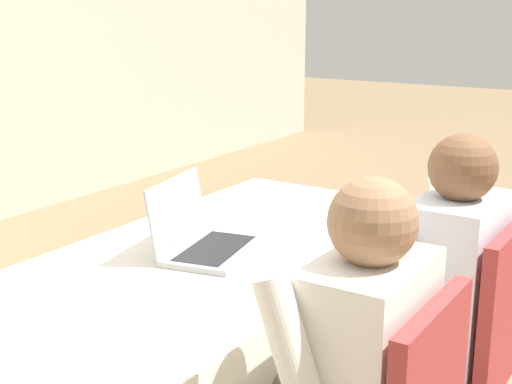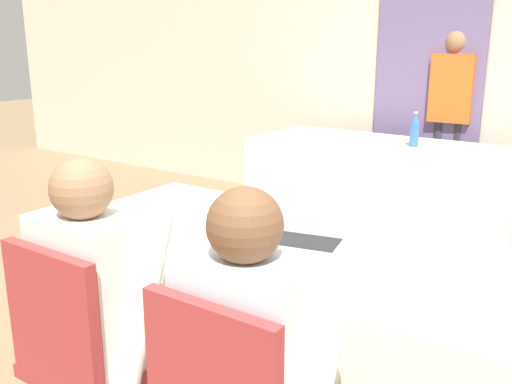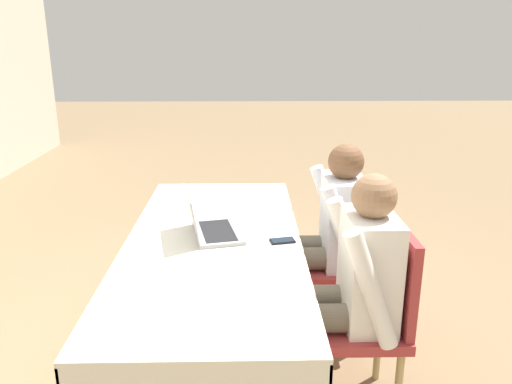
% 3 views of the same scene
% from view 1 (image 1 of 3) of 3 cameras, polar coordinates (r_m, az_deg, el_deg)
% --- Properties ---
extents(conference_table_near, '(2.02, 0.89, 0.75)m').
position_cam_1_polar(conference_table_near, '(2.34, -4.52, -9.24)').
color(conference_table_near, silver).
rests_on(conference_table_near, ground_plane).
extents(laptop, '(0.41, 0.34, 0.24)m').
position_cam_1_polar(laptop, '(2.32, -4.22, -3.77)').
color(laptop, '#99999E').
rests_on(laptop, conference_table_near).
extents(cell_phone, '(0.09, 0.13, 0.01)m').
position_cam_1_polar(cell_phone, '(2.06, 2.44, -7.37)').
color(cell_phone, black).
rests_on(cell_phone, conference_table_near).
extents(paper_beside_laptop, '(0.25, 0.32, 0.00)m').
position_cam_1_polar(paper_beside_laptop, '(2.74, 5.19, -1.87)').
color(paper_beside_laptop, white).
rests_on(paper_beside_laptop, conference_table_near).
extents(chair_near_right, '(0.44, 0.44, 0.91)m').
position_cam_1_polar(chair_near_right, '(2.32, 15.83, -11.97)').
color(chair_near_right, tan).
rests_on(chair_near_right, ground_plane).
extents(person_checkered_shirt, '(0.50, 0.52, 1.17)m').
position_cam_1_polar(person_checkered_shirt, '(1.75, 6.36, -14.75)').
color(person_checkered_shirt, '#665B4C').
rests_on(person_checkered_shirt, ground_plane).
extents(person_white_shirt, '(0.50, 0.52, 1.17)m').
position_cam_1_polar(person_white_shirt, '(2.28, 13.61, -7.86)').
color(person_white_shirt, '#665B4C').
rests_on(person_white_shirt, ground_plane).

